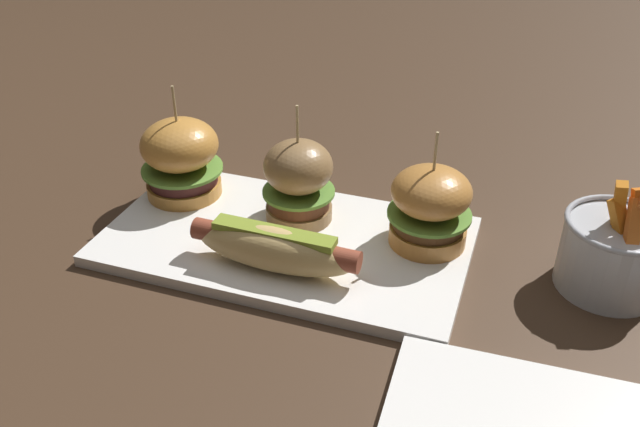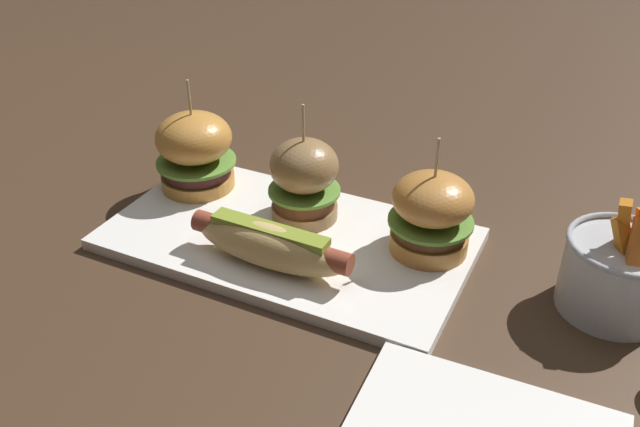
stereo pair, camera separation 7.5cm
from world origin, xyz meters
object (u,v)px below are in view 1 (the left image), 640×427
Objects in this scene: hot_dog at (274,247)px; slider_center at (301,181)px; fries_bucket at (615,252)px; platter_main at (286,241)px; slider_right at (430,206)px; slider_left at (181,157)px.

hot_dog is 1.31× the size of slider_center.
fries_bucket reaches higher than hot_dog.
hot_dog is at bearing -85.93° from slider_center.
slider_center reaches higher than platter_main.
slider_center reaches higher than fries_bucket.
hot_dog is at bearing -144.89° from slider_right.
slider_left is at bearing 162.57° from platter_main.
platter_main is at bearing -95.00° from slider_center.
hot_dog is 0.36m from fries_bucket.
slider_left reaches higher than fries_bucket.
slider_left reaches higher than hot_dog.
slider_left is (-0.17, 0.11, 0.02)m from hot_dog.
slider_center is 1.06× the size of slider_right.
platter_main is at bearing -164.69° from slider_right.
slider_left is at bearing 178.71° from slider_right.
hot_dog is at bearing -163.17° from fries_bucket.
slider_left reaches higher than platter_main.
slider_left reaches higher than slider_right.
hot_dog is 0.11m from slider_center.
slider_right is 0.20m from fries_bucket.
slider_right is at bearing -0.17° from slider_center.
slider_right is (0.15, -0.00, -0.00)m from slider_center.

